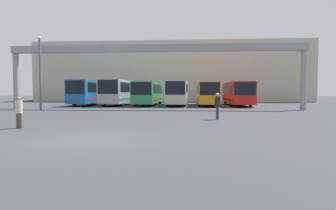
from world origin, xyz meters
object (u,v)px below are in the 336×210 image
object	(u,v)px
pedestrian_mid_left	(217,105)
bus_slot_3	(178,92)
bus_slot_1	(118,91)
lamp_post	(40,70)
bus_slot_4	(207,92)
pedestrian_near_left	(19,112)
bus_slot_0	(91,91)
bus_slot_2	(149,92)
bus_slot_5	(237,92)

from	to	relation	value
pedestrian_mid_left	bus_slot_3	bearing A→B (deg)	20.08
bus_slot_1	pedestrian_mid_left	size ratio (longest dim) A/B	5.66
bus_slot_1	bus_slot_3	distance (m)	7.82
pedestrian_mid_left	lamp_post	distance (m)	19.14
bus_slot_4	pedestrian_mid_left	size ratio (longest dim) A/B	6.10
pedestrian_near_left	bus_slot_4	bearing A→B (deg)	-112.80
bus_slot_0	pedestrian_mid_left	xyz separation A→B (m)	(15.33, -19.39, -0.93)
bus_slot_0	bus_slot_2	bearing A→B (deg)	4.12
bus_slot_4	pedestrian_mid_left	xyz separation A→B (m)	(-0.28, -19.25, -0.78)
pedestrian_mid_left	bus_slot_2	bearing A→B (deg)	30.19
bus_slot_4	bus_slot_5	world-z (taller)	bus_slot_4
bus_slot_1	pedestrian_near_left	size ratio (longest dim) A/B	6.21
bus_slot_4	bus_slot_5	distance (m)	3.96
bus_slot_0	bus_slot_4	xyz separation A→B (m)	(15.60, -0.15, -0.14)
lamp_post	bus_slot_5	bearing A→B (deg)	28.23
bus_slot_1	bus_slot_5	distance (m)	15.64
bus_slot_0	bus_slot_3	xyz separation A→B (m)	(11.70, 0.05, -0.07)
pedestrian_near_left	lamp_post	distance (m)	15.86
bus_slot_1	lamp_post	world-z (taller)	lamp_post
bus_slot_2	bus_slot_3	world-z (taller)	bus_slot_3
bus_slot_3	bus_slot_5	world-z (taller)	bus_slot_3
bus_slot_4	bus_slot_5	bearing A→B (deg)	9.83
bus_slot_3	lamp_post	size ratio (longest dim) A/B	1.53
bus_slot_2	bus_slot_5	distance (m)	11.70
bus_slot_2	lamp_post	size ratio (longest dim) A/B	1.67
bus_slot_0	bus_slot_1	world-z (taller)	bus_slot_1
bus_slot_2	pedestrian_mid_left	distance (m)	21.34
bus_slot_3	bus_slot_5	distance (m)	7.82
bus_slot_0	bus_slot_3	distance (m)	11.70
bus_slot_0	bus_slot_4	size ratio (longest dim) A/B	1.03
bus_slot_0	bus_slot_5	distance (m)	19.51
bus_slot_5	bus_slot_0	bearing A→B (deg)	-178.44
bus_slot_4	pedestrian_mid_left	distance (m)	19.26
bus_slot_2	bus_slot_3	xyz separation A→B (m)	(3.90, -0.51, 0.06)
bus_slot_1	bus_slot_4	distance (m)	11.71
bus_slot_1	pedestrian_near_left	xyz separation A→B (m)	(0.98, -24.37, -1.03)
bus_slot_4	pedestrian_near_left	distance (m)	27.01
bus_slot_2	bus_slot_5	xyz separation A→B (m)	(11.70, -0.03, -0.02)
bus_slot_2	lamp_post	bearing A→B (deg)	-129.36
bus_slot_3	bus_slot_4	xyz separation A→B (m)	(3.90, -0.20, -0.07)
pedestrian_mid_left	lamp_post	size ratio (longest dim) A/B	0.24
bus_slot_2	pedestrian_near_left	distance (m)	25.66
bus_slot_3	pedestrian_mid_left	bearing A→B (deg)	-79.44
bus_slot_1	bus_slot_2	bearing A→B (deg)	15.83
bus_slot_3	bus_slot_2	bearing A→B (deg)	172.52
bus_slot_3	lamp_post	xyz separation A→B (m)	(-13.15, -10.77, 2.23)
bus_slot_3	bus_slot_4	world-z (taller)	bus_slot_3
bus_slot_1	bus_slot_4	world-z (taller)	bus_slot_1
bus_slot_0	bus_slot_5	xyz separation A→B (m)	(19.50, 0.53, -0.14)
bus_slot_1	bus_slot_5	xyz separation A→B (m)	(15.60, 1.07, -0.17)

